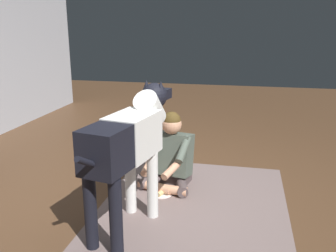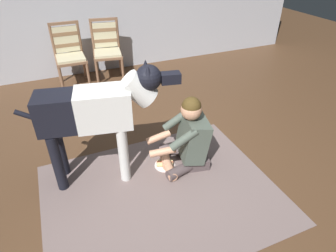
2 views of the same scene
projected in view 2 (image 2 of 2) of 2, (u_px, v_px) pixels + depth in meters
name	position (u px, v px, depth m)	size (l,w,h in m)	color
ground_plane	(173.00, 176.00, 3.00)	(13.99, 13.99, 0.00)	#513622
area_rug	(162.00, 193.00, 2.79)	(2.19, 1.74, 0.01)	#705E5B
dining_chair_left_of_pair	(69.00, 52.00, 4.60)	(0.46, 0.47, 0.98)	brown
dining_chair_right_of_pair	(107.00, 47.00, 4.80)	(0.53, 0.53, 0.98)	brown
person_sitting_on_floor	(188.00, 139.00, 2.99)	(0.68, 0.57, 0.80)	#524445
large_dog	(98.00, 112.00, 2.61)	(1.45, 0.47, 1.19)	silver
hot_dog_on_plate	(165.00, 164.00, 3.12)	(0.23, 0.23, 0.06)	white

